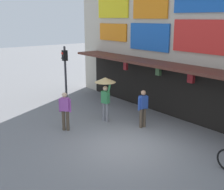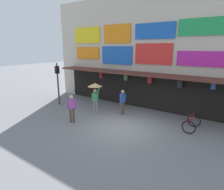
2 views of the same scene
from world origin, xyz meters
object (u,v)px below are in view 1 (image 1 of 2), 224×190
pedestrian_in_red (65,109)px  pedestrian_in_green (143,107)px  pedestrian_with_umbrella (105,87)px  traffic_light_near (65,66)px

pedestrian_in_red → pedestrian_in_green: size_ratio=1.00×
pedestrian_in_red → pedestrian_in_green: (1.79, 2.83, 0.00)m
pedestrian_with_umbrella → pedestrian_in_red: bearing=-93.9°
traffic_light_near → pedestrian_in_red: (3.54, -2.01, -1.19)m
pedestrian_in_green → pedestrian_with_umbrella: 1.96m
pedestrian_in_green → pedestrian_in_red: bearing=-122.3°
pedestrian_in_red → pedestrian_with_umbrella: pedestrian_with_umbrella is taller
pedestrian_in_green → pedestrian_with_umbrella: size_ratio=0.81×
pedestrian_in_red → pedestrian_with_umbrella: (0.14, 2.02, 0.69)m
pedestrian_with_umbrella → pedestrian_in_green: bearing=26.1°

